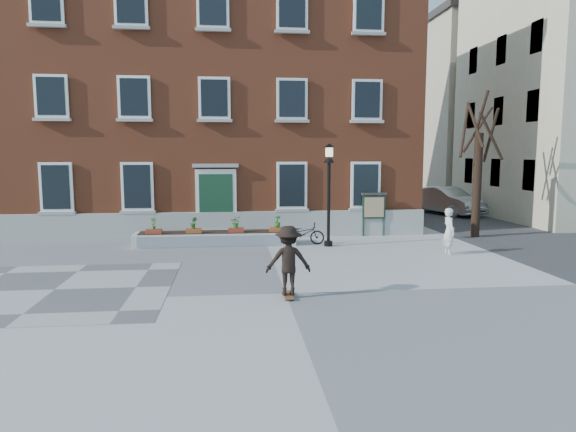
{
  "coord_description": "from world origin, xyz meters",
  "views": [
    {
      "loc": [
        -1.33,
        -12.71,
        3.57
      ],
      "look_at": [
        0.5,
        4.0,
        1.5
      ],
      "focal_mm": 32.0,
      "sensor_mm": 36.0,
      "label": 1
    }
  ],
  "objects": [
    {
      "name": "bystander",
      "position": [
        6.28,
        4.48,
        0.82
      ],
      "size": [
        0.41,
        0.61,
        1.64
      ],
      "primitive_type": "imported",
      "rotation": [
        0.0,
        0.0,
        1.6
      ],
      "color": "silver",
      "rests_on": "ground"
    },
    {
      "name": "parked_car",
      "position": [
        11.14,
        15.98,
        0.8
      ],
      "size": [
        3.26,
        5.13,
        1.6
      ],
      "primitive_type": "imported",
      "rotation": [
        0.0,
        0.0,
        0.35
      ],
      "color": "#B8BBBD",
      "rests_on": "ground"
    },
    {
      "name": "bicycle",
      "position": [
        1.44,
        7.02,
        0.43
      ],
      "size": [
        1.72,
        0.91,
        0.86
      ],
      "primitive_type": "imported",
      "rotation": [
        0.0,
        0.0,
        1.35
      ],
      "color": "black",
      "rests_on": "ground"
    },
    {
      "name": "bare_tree",
      "position": [
        9.01,
        8.01,
        2.79
      ],
      "size": [
        1.83,
        1.83,
        6.16
      ],
      "color": "black",
      "rests_on": "ground"
    },
    {
      "name": "planter_assembly",
      "position": [
        -1.99,
        7.18,
        0.31
      ],
      "size": [
        6.2,
        1.12,
        1.15
      ],
      "color": "silver",
      "rests_on": "ground"
    },
    {
      "name": "notice_board",
      "position": [
        4.74,
        8.73,
        1.26
      ],
      "size": [
        1.1,
        0.16,
        1.87
      ],
      "color": "#172E22",
      "rests_on": "ground"
    },
    {
      "name": "ground",
      "position": [
        0.0,
        0.0,
        0.0
      ],
      "size": [
        100.0,
        100.0,
        0.0
      ],
      "primitive_type": "plane",
      "color": "#9E9EA1",
      "rests_on": "ground"
    },
    {
      "name": "skateboarder",
      "position": [
        0.03,
        -0.37,
        0.93
      ],
      "size": [
        1.12,
        0.78,
        1.8
      ],
      "color": "brown",
      "rests_on": "ground"
    },
    {
      "name": "brick_building",
      "position": [
        -2.0,
        13.98,
        6.3
      ],
      "size": [
        18.4,
        10.85,
        12.6
      ],
      "color": "#974629",
      "rests_on": "ground"
    },
    {
      "name": "side_street",
      "position": [
        17.99,
        19.78,
        7.02
      ],
      "size": [
        15.2,
        36.0,
        14.5
      ],
      "color": "#3D3C3F",
      "rests_on": "ground"
    },
    {
      "name": "lamp_post",
      "position": [
        2.34,
        6.5,
        2.54
      ],
      "size": [
        0.4,
        0.4,
        3.93
      ],
      "color": "black",
      "rests_on": "ground"
    },
    {
      "name": "checker_patch",
      "position": [
        -6.0,
        1.0,
        0.01
      ],
      "size": [
        6.0,
        6.0,
        0.01
      ],
      "primitive_type": "cube",
      "color": "#555658",
      "rests_on": "ground"
    }
  ]
}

